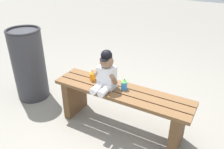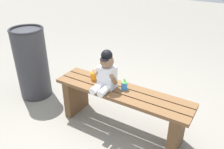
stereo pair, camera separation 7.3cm
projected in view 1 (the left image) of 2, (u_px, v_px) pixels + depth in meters
The scene contains 6 objects.
ground_plane at pixel (120, 127), 2.52m from camera, with size 16.00×16.00×0.00m, color gray.
park_bench at pixel (121, 103), 2.38m from camera, with size 1.43×0.34×0.47m.
child_figure at pixel (106, 72), 2.26m from camera, with size 0.23×0.27×0.40m.
sippy_cup_left at pixel (92, 75), 2.46m from camera, with size 0.06×0.06×0.12m.
sippy_cup_right at pixel (124, 84), 2.29m from camera, with size 0.06×0.06×0.12m.
trash_bin at pixel (29, 64), 2.87m from camera, with size 0.40×0.40×0.91m.
Camera 1 is at (0.88, -1.76, 1.69)m, focal length 37.15 mm.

